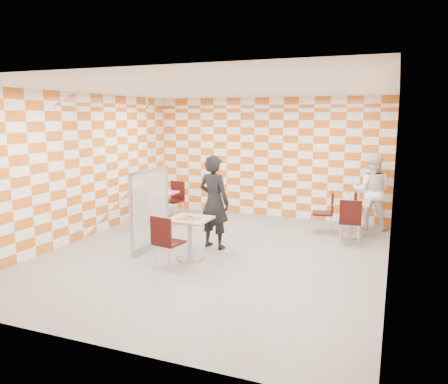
{
  "coord_description": "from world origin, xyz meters",
  "views": [
    {
      "loc": [
        3.02,
        -7.18,
        2.53
      ],
      "look_at": [
        0.1,
        0.2,
        1.15
      ],
      "focal_mm": 35.0,
      "sensor_mm": 36.0,
      "label": 1
    }
  ],
  "objects_px": {
    "chair_empty_far": "(175,197)",
    "soda_bottle": "(356,197)",
    "man_white": "(372,191)",
    "second_table": "(352,213)",
    "empty_table": "(160,202)",
    "sport_bottle": "(348,196)",
    "chair_second_side": "(327,209)",
    "partition": "(150,208)",
    "chair_second_front": "(350,218)",
    "chair_empty_near": "(142,206)",
    "man_dark": "(214,202)",
    "chair_main_front": "(165,239)",
    "main_table": "(190,231)"
  },
  "relations": [
    {
      "from": "chair_main_front",
      "to": "chair_second_side",
      "type": "xyz_separation_m",
      "value": [
        2.12,
        3.32,
        0.0
      ]
    },
    {
      "from": "second_table",
      "to": "chair_empty_near",
      "type": "height_order",
      "value": "chair_empty_near"
    },
    {
      "from": "empty_table",
      "to": "sport_bottle",
      "type": "xyz_separation_m",
      "value": [
        4.27,
        0.58,
        0.33
      ]
    },
    {
      "from": "chair_empty_near",
      "to": "soda_bottle",
      "type": "relative_size",
      "value": 4.02
    },
    {
      "from": "chair_second_side",
      "to": "man_white",
      "type": "xyz_separation_m",
      "value": [
        0.86,
        0.81,
        0.32
      ]
    },
    {
      "from": "partition",
      "to": "chair_second_side",
      "type": "bearing_deg",
      "value": 37.82
    },
    {
      "from": "second_table",
      "to": "soda_bottle",
      "type": "relative_size",
      "value": 3.26
    },
    {
      "from": "chair_second_side",
      "to": "chair_empty_near",
      "type": "relative_size",
      "value": 1.0
    },
    {
      "from": "chair_empty_near",
      "to": "man_white",
      "type": "xyz_separation_m",
      "value": [
        4.78,
        2.0,
        0.32
      ]
    },
    {
      "from": "empty_table",
      "to": "sport_bottle",
      "type": "relative_size",
      "value": 3.75
    },
    {
      "from": "chair_empty_far",
      "to": "second_table",
      "type": "bearing_deg",
      "value": -2.11
    },
    {
      "from": "empty_table",
      "to": "chair_main_front",
      "type": "bearing_deg",
      "value": -58.71
    },
    {
      "from": "man_dark",
      "to": "man_white",
      "type": "height_order",
      "value": "man_dark"
    },
    {
      "from": "second_table",
      "to": "chair_second_side",
      "type": "height_order",
      "value": "chair_second_side"
    },
    {
      "from": "second_table",
      "to": "empty_table",
      "type": "xyz_separation_m",
      "value": [
        -4.37,
        -0.44,
        0.0
      ]
    },
    {
      "from": "empty_table",
      "to": "chair_second_front",
      "type": "bearing_deg",
      "value": -2.79
    },
    {
      "from": "chair_main_front",
      "to": "second_table",
      "type": "bearing_deg",
      "value": 51.03
    },
    {
      "from": "chair_second_front",
      "to": "chair_second_side",
      "type": "relative_size",
      "value": 1.0
    },
    {
      "from": "chair_second_front",
      "to": "man_dark",
      "type": "relative_size",
      "value": 0.51
    },
    {
      "from": "partition",
      "to": "soda_bottle",
      "type": "relative_size",
      "value": 6.74
    },
    {
      "from": "chair_second_side",
      "to": "partition",
      "type": "relative_size",
      "value": 0.6
    },
    {
      "from": "empty_table",
      "to": "man_dark",
      "type": "bearing_deg",
      "value": -34.49
    },
    {
      "from": "empty_table",
      "to": "soda_bottle",
      "type": "xyz_separation_m",
      "value": [
        4.44,
        0.48,
        0.34
      ]
    },
    {
      "from": "partition",
      "to": "chair_empty_near",
      "type": "bearing_deg",
      "value": 128.73
    },
    {
      "from": "chair_second_front",
      "to": "chair_empty_near",
      "type": "relative_size",
      "value": 1.0
    },
    {
      "from": "man_white",
      "to": "second_table",
      "type": "bearing_deg",
      "value": 67.7
    },
    {
      "from": "empty_table",
      "to": "soda_bottle",
      "type": "distance_m",
      "value": 4.47
    },
    {
      "from": "chair_second_front",
      "to": "second_table",
      "type": "bearing_deg",
      "value": 93.23
    },
    {
      "from": "partition",
      "to": "chair_empty_far",
      "type": "bearing_deg",
      "value": 107.14
    },
    {
      "from": "second_table",
      "to": "chair_main_front",
      "type": "bearing_deg",
      "value": -128.97
    },
    {
      "from": "chair_empty_far",
      "to": "soda_bottle",
      "type": "bearing_deg",
      "value": -1.46
    },
    {
      "from": "partition",
      "to": "man_dark",
      "type": "distance_m",
      "value": 1.23
    },
    {
      "from": "chair_empty_far",
      "to": "soda_bottle",
      "type": "distance_m",
      "value": 4.35
    },
    {
      "from": "chair_empty_far",
      "to": "partition",
      "type": "distance_m",
      "value": 2.56
    },
    {
      "from": "man_white",
      "to": "soda_bottle",
      "type": "distance_m",
      "value": 0.86
    },
    {
      "from": "chair_empty_near",
      "to": "empty_table",
      "type": "bearing_deg",
      "value": 84.2
    },
    {
      "from": "main_table",
      "to": "second_table",
      "type": "distance_m",
      "value": 3.62
    },
    {
      "from": "empty_table",
      "to": "main_table",
      "type": "bearing_deg",
      "value": -49.54
    },
    {
      "from": "chair_second_side",
      "to": "empty_table",
      "type": "bearing_deg",
      "value": -172.79
    },
    {
      "from": "chair_empty_far",
      "to": "man_dark",
      "type": "bearing_deg",
      "value": -46.06
    },
    {
      "from": "chair_second_front",
      "to": "chair_empty_far",
      "type": "bearing_deg",
      "value": 169.38
    },
    {
      "from": "chair_second_front",
      "to": "sport_bottle",
      "type": "xyz_separation_m",
      "value": [
        -0.13,
        0.79,
        0.29
      ]
    },
    {
      "from": "second_table",
      "to": "partition",
      "type": "height_order",
      "value": "partition"
    },
    {
      "from": "soda_bottle",
      "to": "empty_table",
      "type": "bearing_deg",
      "value": -173.78
    },
    {
      "from": "chair_second_front",
      "to": "man_white",
      "type": "distance_m",
      "value": 1.57
    },
    {
      "from": "man_white",
      "to": "partition",
      "type": "bearing_deg",
      "value": 38.18
    },
    {
      "from": "chair_main_front",
      "to": "chair_second_front",
      "type": "height_order",
      "value": "same"
    },
    {
      "from": "main_table",
      "to": "chair_second_front",
      "type": "relative_size",
      "value": 0.81
    },
    {
      "from": "chair_second_front",
      "to": "soda_bottle",
      "type": "relative_size",
      "value": 4.02
    },
    {
      "from": "chair_empty_near",
      "to": "partition",
      "type": "bearing_deg",
      "value": -51.27
    }
  ]
}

